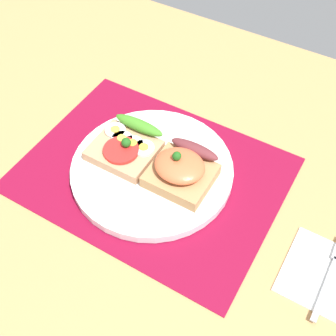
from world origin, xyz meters
TOP-DOWN VIEW (x-y plane):
  - ground_plane at (0.00, 0.00)cm, footprint 120.00×90.00cm
  - placemat at (0.00, 0.00)cm, footprint 41.26×31.33cm
  - plate at (0.00, 0.00)cm, footprint 26.25×26.25cm
  - sandwich_egg_tomato at (-5.29, 0.61)cm, footprint 10.32×10.44cm
  - sandwich_salmon at (5.21, 0.20)cm, footprint 9.67×10.20cm
  - napkin at (30.13, -3.34)cm, footprint 11.39×11.36cm
  - fork at (30.61, -3.10)cm, footprint 1.62×13.99cm

SIDE VIEW (x-z plane):
  - ground_plane at x=0.00cm, z-range -3.20..0.00cm
  - placemat at x=0.00cm, z-range 0.00..0.30cm
  - napkin at x=30.13cm, z-range 0.00..0.60cm
  - fork at x=30.61cm, z-range 0.60..0.92cm
  - plate at x=0.00cm, z-range 0.30..1.86cm
  - sandwich_egg_tomato at x=-5.29cm, z-range 1.27..5.19cm
  - sandwich_salmon at x=5.21cm, z-range 1.04..7.01cm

